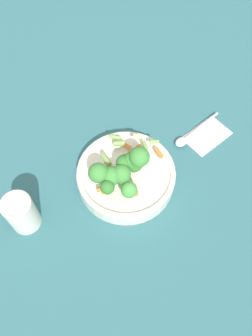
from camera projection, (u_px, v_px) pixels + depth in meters
The scene contains 6 objects.
ground_plane at pixel (126, 180), 0.80m from camera, with size 3.00×3.00×0.00m, color #2D6066.
bowl at pixel (126, 175), 0.78m from camera, with size 0.23×0.23×0.05m.
pasta_salad at pixel (123, 169), 0.71m from camera, with size 0.20×0.16×0.09m.
cup at pixel (21, 213), 0.70m from camera, with size 0.07×0.07×0.10m.
napkin at pixel (207, 135), 0.87m from camera, with size 0.13×0.10×0.01m.
spoon at pixel (190, 135), 0.86m from camera, with size 0.16×0.05×0.01m.
Camera 1 is at (0.31, 0.23, 0.71)m, focal length 35.00 mm.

